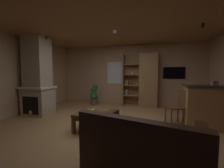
% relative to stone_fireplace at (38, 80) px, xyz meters
% --- Properties ---
extents(floor, '(6.13, 5.52, 0.02)m').
position_rel_stone_fireplace_xyz_m(floor, '(2.51, -0.40, -1.14)').
color(floor, '#A37A4C').
rests_on(floor, ground).
extents(wall_back, '(6.25, 0.06, 2.52)m').
position_rel_stone_fireplace_xyz_m(wall_back, '(2.51, 2.39, 0.13)').
color(wall_back, tan).
rests_on(wall_back, ground).
extents(wall_left, '(0.06, 5.52, 2.52)m').
position_rel_stone_fireplace_xyz_m(wall_left, '(-0.58, -0.40, 0.13)').
color(wall_left, tan).
rests_on(wall_left, ground).
extents(ceiling, '(6.13, 5.52, 0.02)m').
position_rel_stone_fireplace_xyz_m(ceiling, '(2.51, -0.40, 1.39)').
color(ceiling, '#8E6B47').
extents(window_pane_back, '(0.65, 0.01, 0.95)m').
position_rel_stone_fireplace_xyz_m(window_pane_back, '(1.94, 2.35, 0.23)').
color(window_pane_back, white).
extents(stone_fireplace, '(0.92, 0.74, 2.52)m').
position_rel_stone_fireplace_xyz_m(stone_fireplace, '(0.00, 0.00, 0.00)').
color(stone_fireplace, tan).
rests_on(stone_fireplace, ground).
extents(bookshelf_cabinet, '(1.36, 0.41, 2.12)m').
position_rel_stone_fireplace_xyz_m(bookshelf_cabinet, '(3.32, 2.11, -0.08)').
color(bookshelf_cabinet, '#997047').
rests_on(bookshelf_cabinet, ground).
extents(kitchen_bar_counter, '(1.54, 0.59, 1.06)m').
position_rel_stone_fireplace_xyz_m(kitchen_bar_counter, '(5.13, 0.19, -0.60)').
color(kitchen_bar_counter, '#997047').
rests_on(kitchen_bar_counter, ground).
extents(tissue_box, '(0.13, 0.13, 0.11)m').
position_rel_stone_fireplace_xyz_m(tissue_box, '(4.97, 0.12, -0.02)').
color(tissue_box, '#995972').
rests_on(tissue_box, kitchen_bar_counter).
extents(leather_couch, '(1.68, 1.24, 0.84)m').
position_rel_stone_fireplace_xyz_m(leather_couch, '(3.47, -1.81, -0.84)').
color(leather_couch, '#382116').
rests_on(leather_couch, ground).
extents(coffee_table, '(0.66, 0.59, 0.43)m').
position_rel_stone_fireplace_xyz_m(coffee_table, '(2.20, -0.75, -0.79)').
color(coffee_table, brown).
rests_on(coffee_table, ground).
extents(table_book_0, '(0.13, 0.09, 0.03)m').
position_rel_stone_fireplace_xyz_m(table_book_0, '(2.26, -0.76, -0.69)').
color(table_book_0, '#387247').
rests_on(table_book_0, coffee_table).
extents(table_book_1, '(0.13, 0.10, 0.03)m').
position_rel_stone_fireplace_xyz_m(table_book_1, '(2.17, -0.69, -0.67)').
color(table_book_1, beige).
rests_on(table_book_1, coffee_table).
extents(table_book_2, '(0.13, 0.12, 0.02)m').
position_rel_stone_fireplace_xyz_m(table_book_2, '(2.24, -0.71, -0.64)').
color(table_book_2, gold).
rests_on(table_book_2, coffee_table).
extents(dining_chair, '(0.53, 0.53, 0.92)m').
position_rel_stone_fireplace_xyz_m(dining_chair, '(4.24, 0.26, -0.60)').
color(dining_chair, brown).
rests_on(dining_chair, ground).
extents(potted_floor_plant, '(0.31, 0.32, 0.86)m').
position_rel_stone_fireplace_xyz_m(potted_floor_plant, '(1.20, 1.78, -0.71)').
color(potted_floor_plant, '#4C4C51').
rests_on(potted_floor_plant, ground).
extents(wall_mounted_tv, '(0.81, 0.06, 0.45)m').
position_rel_stone_fireplace_xyz_m(wall_mounted_tv, '(4.38, 2.32, 0.22)').
color(wall_mounted_tv, black).
extents(track_light_spot_0, '(0.07, 0.07, 0.09)m').
position_rel_stone_fireplace_xyz_m(track_light_spot_0, '(0.35, 0.04, 1.31)').
color(track_light_spot_0, black).
extents(track_light_spot_1, '(0.07, 0.07, 0.09)m').
position_rel_stone_fireplace_xyz_m(track_light_spot_1, '(2.57, 0.04, 1.31)').
color(track_light_spot_1, black).
extents(track_light_spot_2, '(0.07, 0.07, 0.09)m').
position_rel_stone_fireplace_xyz_m(track_light_spot_2, '(4.67, 0.11, 1.31)').
color(track_light_spot_2, black).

